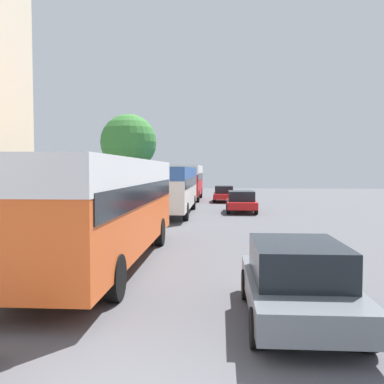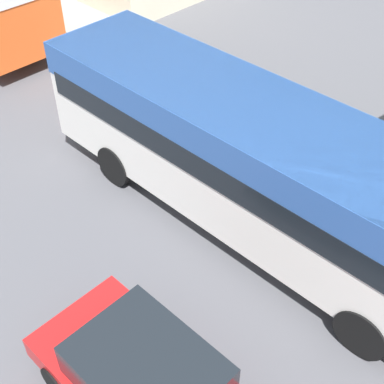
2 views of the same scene
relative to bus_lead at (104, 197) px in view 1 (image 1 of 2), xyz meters
The scene contains 8 objects.
bus_lead is the anchor object (origin of this frame).
bus_following 14.32m from the bus_lead, 88.49° to the left, with size 2.52×10.59×2.94m.
bus_third_in_line 27.02m from the bus_lead, 89.35° to the left, with size 2.58×9.10×3.17m.
car_crossing 6.56m from the bus_lead, 41.84° to the right, with size 1.90×4.10×1.46m.
car_far_curb 16.50m from the bus_lead, 73.24° to the left, with size 1.94×4.00×1.40m.
car_distant 25.25m from the bus_lead, 81.60° to the left, with size 1.81×4.38×1.39m.
pedestrian_near_curb 29.35m from the bus_lead, 97.04° to the left, with size 0.39×0.39×1.60m.
street_tree 19.08m from the bus_lead, 100.00° to the left, with size 4.06×4.06×6.66m.
Camera 1 is at (1.45, -3.78, 2.79)m, focal length 40.00 mm.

